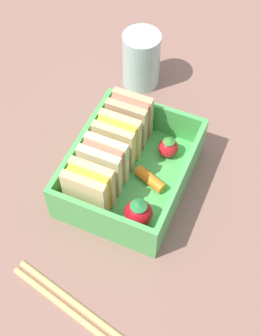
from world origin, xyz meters
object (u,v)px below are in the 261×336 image
object	(u,v)px
sandwich_center_right	(130,119)
drinking_glass	(141,60)
strawberry_far_left	(138,213)
carrot_stick_far_left	(151,177)
sandwich_center	(117,141)
chopstick_pair	(85,316)
strawberry_left	(168,147)
sandwich_left	(89,190)
sandwich_center_left	(104,164)

from	to	relation	value
sandwich_center_right	drinking_glass	xyz separation A→B (cm)	(10.51, 2.88, -0.44)
strawberry_far_left	carrot_stick_far_left	world-z (taller)	strawberry_far_left
sandwich_center	chopstick_pair	xyz separation A→B (cm)	(-18.57, -4.86, -4.03)
sandwich_center	strawberry_far_left	bearing A→B (deg)	-140.81
strawberry_far_left	chopstick_pair	world-z (taller)	strawberry_far_left
sandwich_center	carrot_stick_far_left	xyz separation A→B (cm)	(-1.45, -4.96, -2.52)
carrot_stick_far_left	chopstick_pair	bearing A→B (deg)	179.65
sandwich_center_right	chopstick_pair	world-z (taller)	sandwich_center_right
strawberry_left	chopstick_pair	distance (cm)	21.59
sandwich_left	sandwich_center	xyz separation A→B (cm)	(7.25, 0.00, 0.00)
drinking_glass	strawberry_left	bearing A→B (deg)	-143.67
strawberry_left	chopstick_pair	xyz separation A→B (cm)	(-21.47, 0.53, -2.18)
sandwich_center_right	sandwich_center	bearing A→B (deg)	180.00
sandwich_center_left	carrot_stick_far_left	bearing A→B (deg)	-66.33
sandwich_center	carrot_stick_far_left	world-z (taller)	sandwich_center
sandwich_center	chopstick_pair	size ratio (longest dim) A/B	0.35
sandwich_center_left	sandwich_center	distance (cm)	3.63
carrot_stick_far_left	strawberry_left	xyz separation A→B (cm)	(4.35, -0.42, 0.67)
strawberry_far_left	drinking_glass	world-z (taller)	drinking_glass
sandwich_left	chopstick_pair	size ratio (longest dim) A/B	0.35
sandwich_center_left	strawberry_far_left	size ratio (longest dim) A/B	1.71
strawberry_left	strawberry_far_left	bearing A→B (deg)	-178.42
strawberry_far_left	strawberry_left	bearing A→B (deg)	1.58
sandwich_center	sandwich_left	bearing A→B (deg)	180.00
sandwich_center_right	drinking_glass	bearing A→B (deg)	15.31
strawberry_far_left	strawberry_left	xyz separation A→B (cm)	(9.84, 0.27, -0.35)
sandwich_center	strawberry_left	world-z (taller)	sandwich_center
sandwich_center_right	chopstick_pair	size ratio (longest dim) A/B	0.35
sandwich_center	chopstick_pair	bearing A→B (deg)	-165.34
sandwich_center_right	strawberry_far_left	bearing A→B (deg)	-151.84
sandwich_center	drinking_glass	world-z (taller)	drinking_glass
drinking_glass	sandwich_left	bearing A→B (deg)	-172.34
sandwich_center	drinking_glass	distance (cm)	14.43
chopstick_pair	sandwich_center	bearing A→B (deg)	14.66
sandwich_left	sandwich_center	distance (cm)	7.25
chopstick_pair	strawberry_far_left	bearing A→B (deg)	-3.91
sandwich_center_left	sandwich_center	bearing A→B (deg)	0.00
sandwich_left	carrot_stick_far_left	distance (cm)	8.04
sandwich_center_left	strawberry_left	xyz separation A→B (cm)	(6.52, -5.38, -1.85)
sandwich_center_left	drinking_glass	distance (cm)	17.99
sandwich_center_right	strawberry_far_left	xyz separation A→B (cm)	(-10.56, -5.66, -1.50)
sandwich_left	sandwich_center	world-z (taller)	same
strawberry_far_left	chopstick_pair	size ratio (longest dim) A/B	0.20
sandwich_center_left	sandwich_center	size ratio (longest dim) A/B	1.00
sandwich_center	carrot_stick_far_left	distance (cm)	5.75
sandwich_left	strawberry_far_left	bearing A→B (deg)	-86.81
sandwich_center_left	strawberry_far_left	world-z (taller)	sandwich_center_left
sandwich_center_left	sandwich_center_right	bearing A→B (deg)	0.00
sandwich_center_left	chopstick_pair	bearing A→B (deg)	-161.99
strawberry_far_left	sandwich_center_right	bearing A→B (deg)	28.16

